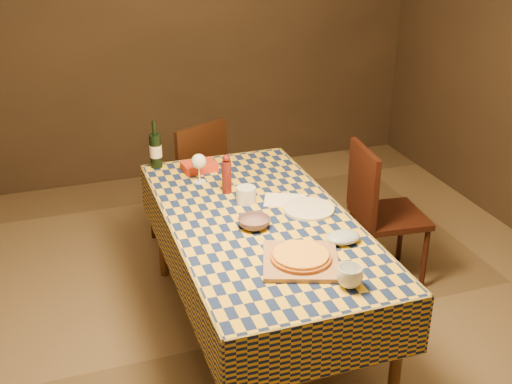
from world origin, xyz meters
TOP-DOWN VIEW (x-y plane):
  - room at (0.00, 0.00)m, footprint 5.00×5.10m
  - dining_table at (0.00, 0.00)m, footprint 0.94×1.84m
  - cutting_board at (0.04, -0.48)m, footprint 0.44×0.44m
  - pizza at (0.04, -0.48)m, footprint 0.33×0.33m
  - pepper_mill at (-0.07, 0.36)m, footprint 0.06×0.06m
  - bowl at (-0.06, -0.09)m, footprint 0.19×0.19m
  - wine_glass at (-0.18, 0.55)m, footprint 0.10×0.10m
  - wine_bottle at (-0.38, 0.86)m, footprint 0.08×0.08m
  - deli_tub at (-0.00, 0.21)m, footprint 0.12×0.12m
  - takeout_container at (-0.14, 0.72)m, footprint 0.22×0.16m
  - white_plate at (0.28, 0.00)m, footprint 0.35×0.35m
  - tumbler at (0.16, -0.73)m, footprint 0.14×0.14m
  - flour_patch at (0.21, 0.16)m, footprint 0.28×0.25m
  - flour_bag at (0.31, -0.37)m, footprint 0.21×0.19m
  - chair_far at (-0.08, 1.19)m, footprint 0.56×0.56m
  - chair_right at (0.91, 0.34)m, footprint 0.47×0.46m

SIDE VIEW (x-z plane):
  - chair_far at x=-0.08m, z-range 0.06..0.99m
  - chair_right at x=0.91m, z-range 0.06..0.99m
  - dining_table at x=0.00m, z-range 0.31..1.08m
  - flour_patch at x=0.21m, z-range 0.77..0.77m
  - white_plate at x=0.28m, z-range 0.77..0.79m
  - cutting_board at x=0.04m, z-range 0.77..0.79m
  - takeout_container at x=-0.14m, z-range 0.77..0.82m
  - flour_bag at x=0.31m, z-range 0.77..0.82m
  - bowl at x=-0.06m, z-range 0.77..0.82m
  - pizza at x=0.04m, z-range 0.79..0.82m
  - deli_tub at x=0.00m, z-range 0.77..0.86m
  - tumbler at x=0.16m, z-range 0.77..0.86m
  - pepper_mill at x=-0.07m, z-range 0.76..0.99m
  - wine_bottle at x=-0.38m, z-range 0.73..1.03m
  - wine_glass at x=-0.18m, z-range 0.81..0.98m
  - room at x=0.00m, z-range 0.00..2.70m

